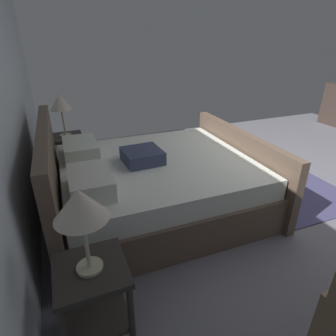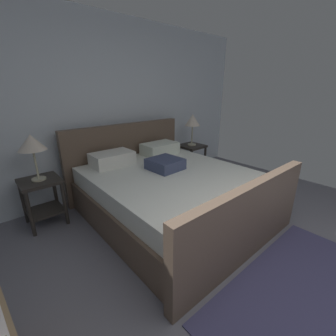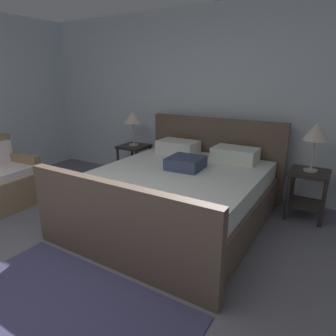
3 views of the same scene
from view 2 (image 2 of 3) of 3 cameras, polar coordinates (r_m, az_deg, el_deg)
The scene contains 7 objects.
wall_back at distance 3.68m, azimuth -17.52°, elevation 13.86°, with size 6.13×0.12×2.65m, color silver.
bed at distance 3.01m, azimuth 0.34°, elevation -5.84°, with size 2.03×2.32×1.11m.
nightstand_right at distance 4.42m, azimuth 5.92°, elevation 3.33°, with size 0.44×0.44×0.60m.
table_lamp_right at distance 4.28m, azimuth 6.24°, elevation 11.81°, with size 0.28×0.28×0.58m.
nightstand_left at distance 3.19m, azimuth -29.25°, elevation -5.87°, with size 0.44×0.44×0.60m.
table_lamp_left at distance 3.00m, azimuth -31.28°, elevation 5.27°, with size 0.30×0.30×0.55m.
area_rug at distance 2.45m, azimuth 34.62°, elevation -26.61°, with size 1.95×1.23×0.01m, color #3E3B5F.
Camera 2 is at (-1.51, 0.05, 1.64)m, focal length 24.07 mm.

